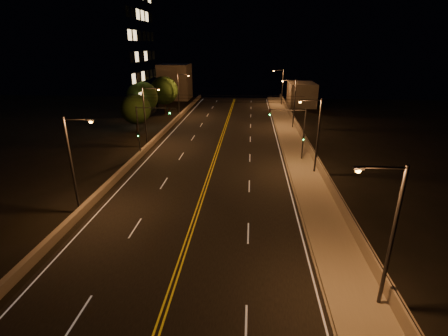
# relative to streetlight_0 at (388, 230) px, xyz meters

# --- Properties ---
(road) EXTENTS (18.00, 120.00, 0.02)m
(road) POSITION_rel_streetlight_0_xyz_m (-11.50, 16.48, -4.89)
(road) COLOR black
(road) RESTS_ON ground
(sidewalk) EXTENTS (3.60, 120.00, 0.30)m
(sidewalk) POSITION_rel_streetlight_0_xyz_m (-0.70, 16.48, -4.75)
(sidewalk) COLOR gray
(sidewalk) RESTS_ON ground
(curb) EXTENTS (0.14, 120.00, 0.15)m
(curb) POSITION_rel_streetlight_0_xyz_m (-2.57, 16.48, -4.82)
(curb) COLOR gray
(curb) RESTS_ON ground
(parapet_wall) EXTENTS (0.30, 120.00, 1.00)m
(parapet_wall) POSITION_rel_streetlight_0_xyz_m (0.95, 16.48, -4.10)
(parapet_wall) COLOR gray
(parapet_wall) RESTS_ON sidewalk
(jersey_barrier) EXTENTS (0.45, 120.00, 0.73)m
(jersey_barrier) POSITION_rel_streetlight_0_xyz_m (-21.28, 16.48, -4.53)
(jersey_barrier) COLOR gray
(jersey_barrier) RESTS_ON ground
(distant_building_right) EXTENTS (6.00, 10.00, 5.37)m
(distant_building_right) POSITION_rel_streetlight_0_xyz_m (5.00, 65.59, -2.21)
(distant_building_right) COLOR slate
(distant_building_right) RESTS_ON ground
(distant_building_left) EXTENTS (8.00, 8.00, 9.03)m
(distant_building_left) POSITION_rel_streetlight_0_xyz_m (-27.50, 73.16, -0.39)
(distant_building_left) COLOR slate
(distant_building_left) RESTS_ON ground
(parapet_rail) EXTENTS (0.06, 120.00, 0.06)m
(parapet_rail) POSITION_rel_streetlight_0_xyz_m (0.95, 16.48, -3.57)
(parapet_rail) COLOR black
(parapet_rail) RESTS_ON parapet_wall
(lane_markings) EXTENTS (17.32, 116.00, 0.00)m
(lane_markings) POSITION_rel_streetlight_0_xyz_m (-11.50, 16.41, -4.88)
(lane_markings) COLOR silver
(lane_markings) RESTS_ON road
(streetlight_0) EXTENTS (2.55, 0.28, 8.40)m
(streetlight_0) POSITION_rel_streetlight_0_xyz_m (0.00, 0.00, 0.00)
(streetlight_0) COLOR #2D2D33
(streetlight_0) RESTS_ON ground
(streetlight_1) EXTENTS (2.55, 0.28, 8.40)m
(streetlight_1) POSITION_rel_streetlight_0_xyz_m (0.00, 20.07, 0.00)
(streetlight_1) COLOR #2D2D33
(streetlight_1) RESTS_ON ground
(streetlight_2) EXTENTS (2.55, 0.28, 8.40)m
(streetlight_2) POSITION_rel_streetlight_0_xyz_m (0.00, 41.29, 0.00)
(streetlight_2) COLOR #2D2D33
(streetlight_2) RESTS_ON ground
(streetlight_3) EXTENTS (2.55, 0.28, 8.40)m
(streetlight_3) POSITION_rel_streetlight_0_xyz_m (0.00, 64.75, 0.00)
(streetlight_3) COLOR #2D2D33
(streetlight_3) RESTS_ON ground
(streetlight_4) EXTENTS (2.55, 0.28, 8.40)m
(streetlight_4) POSITION_rel_streetlight_0_xyz_m (-21.40, 9.14, 0.00)
(streetlight_4) COLOR #2D2D33
(streetlight_4) RESTS_ON ground
(streetlight_5) EXTENTS (2.55, 0.28, 8.40)m
(streetlight_5) POSITION_rel_streetlight_0_xyz_m (-21.40, 28.67, 0.00)
(streetlight_5) COLOR #2D2D33
(streetlight_5) RESTS_ON ground
(streetlight_6) EXTENTS (2.55, 0.28, 8.40)m
(streetlight_6) POSITION_rel_streetlight_0_xyz_m (-21.40, 50.57, 0.00)
(streetlight_6) COLOR #2D2D33
(streetlight_6) RESTS_ON ground
(traffic_signal_right) EXTENTS (5.11, 0.31, 6.59)m
(traffic_signal_right) POSITION_rel_streetlight_0_xyz_m (-1.45, 24.47, -0.77)
(traffic_signal_right) COLOR #2D2D33
(traffic_signal_right) RESTS_ON ground
(traffic_signal_left) EXTENTS (5.11, 0.31, 6.59)m
(traffic_signal_left) POSITION_rel_streetlight_0_xyz_m (-20.35, 24.47, -0.77)
(traffic_signal_left) COLOR #2D2D33
(traffic_signal_left) RESTS_ON ground
(overhead_wires) EXTENTS (22.00, 0.03, 0.83)m
(overhead_wires) POSITION_rel_streetlight_0_xyz_m (-11.50, 25.98, 2.50)
(overhead_wires) COLOR black
(building_tower) EXTENTS (24.00, 15.00, 28.26)m
(building_tower) POSITION_rel_streetlight_0_xyz_m (-38.14, 44.10, 8.66)
(building_tower) COLOR slate
(building_tower) RESTS_ON ground
(tree_0) EXTENTS (4.78, 4.78, 6.47)m
(tree_0) POSITION_rel_streetlight_0_xyz_m (-25.45, 35.72, -0.82)
(tree_0) COLOR black
(tree_0) RESTS_ON ground
(tree_1) EXTENTS (5.64, 5.64, 7.64)m
(tree_1) POSITION_rel_streetlight_0_xyz_m (-26.89, 43.66, -0.08)
(tree_1) COLOR black
(tree_1) RESTS_ON ground
(tree_2) EXTENTS (5.75, 5.75, 7.79)m
(tree_2) POSITION_rel_streetlight_0_xyz_m (-25.08, 52.28, 0.01)
(tree_2) COLOR black
(tree_2) RESTS_ON ground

